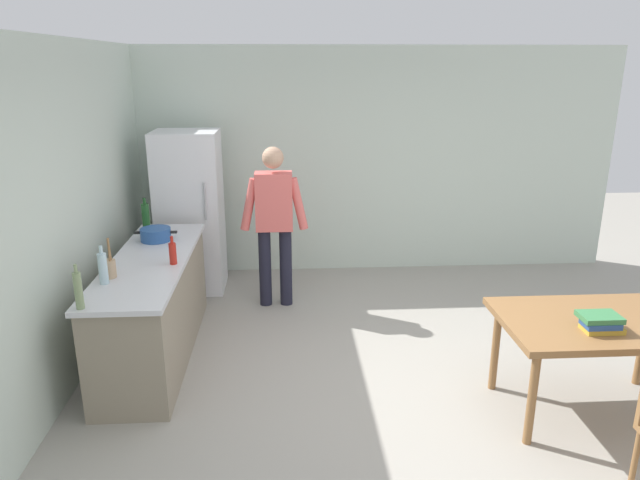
# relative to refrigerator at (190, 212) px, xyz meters

# --- Properties ---
(ground_plane) EXTENTS (14.00, 14.00, 0.00)m
(ground_plane) POSITION_rel_refrigerator_xyz_m (1.90, -2.40, -0.90)
(ground_plane) COLOR #9E998E
(wall_back) EXTENTS (6.40, 0.12, 2.70)m
(wall_back) POSITION_rel_refrigerator_xyz_m (1.90, 0.60, 0.45)
(wall_back) COLOR silver
(wall_back) RESTS_ON ground_plane
(wall_left) EXTENTS (0.12, 5.60, 2.70)m
(wall_left) POSITION_rel_refrigerator_xyz_m (-0.70, -2.20, 0.45)
(wall_left) COLOR silver
(wall_left) RESTS_ON ground_plane
(kitchen_counter) EXTENTS (0.64, 2.20, 0.90)m
(kitchen_counter) POSITION_rel_refrigerator_xyz_m (-0.10, -1.60, -0.45)
(kitchen_counter) COLOR gray
(kitchen_counter) RESTS_ON ground_plane
(refrigerator) EXTENTS (0.70, 0.67, 1.80)m
(refrigerator) POSITION_rel_refrigerator_xyz_m (0.00, 0.00, 0.00)
(refrigerator) COLOR white
(refrigerator) RESTS_ON ground_plane
(person) EXTENTS (0.70, 0.22, 1.70)m
(person) POSITION_rel_refrigerator_xyz_m (0.95, -0.55, 0.08)
(person) COLOR #1E1E2D
(person) RESTS_ON ground_plane
(dining_table) EXTENTS (1.40, 0.90, 0.75)m
(dining_table) POSITION_rel_refrigerator_xyz_m (3.30, -2.70, -0.23)
(dining_table) COLOR olive
(dining_table) RESTS_ON ground_plane
(cooking_pot) EXTENTS (0.40, 0.28, 0.12)m
(cooking_pot) POSITION_rel_refrigerator_xyz_m (-0.15, -1.07, 0.06)
(cooking_pot) COLOR #285193
(cooking_pot) RESTS_ON kitchen_counter
(utensil_jar) EXTENTS (0.11, 0.11, 0.32)m
(utensil_jar) POSITION_rel_refrigerator_xyz_m (-0.31, -2.04, 0.08)
(utensil_jar) COLOR tan
(utensil_jar) RESTS_ON kitchen_counter
(bottle_water_clear) EXTENTS (0.07, 0.07, 0.30)m
(bottle_water_clear) POSITION_rel_refrigerator_xyz_m (-0.31, -2.17, 0.13)
(bottle_water_clear) COLOR silver
(bottle_water_clear) RESTS_ON kitchen_counter
(bottle_sauce_red) EXTENTS (0.06, 0.06, 0.24)m
(bottle_sauce_red) POSITION_rel_refrigerator_xyz_m (0.13, -1.75, 0.10)
(bottle_sauce_red) COLOR #B22319
(bottle_sauce_red) RESTS_ON kitchen_counter
(bottle_vinegar_tall) EXTENTS (0.06, 0.06, 0.32)m
(bottle_vinegar_tall) POSITION_rel_refrigerator_xyz_m (-0.34, -2.63, 0.14)
(bottle_vinegar_tall) COLOR gray
(bottle_vinegar_tall) RESTS_ON kitchen_counter
(bottle_wine_green) EXTENTS (0.08, 0.08, 0.34)m
(bottle_wine_green) POSITION_rel_refrigerator_xyz_m (-0.31, -0.76, 0.15)
(bottle_wine_green) COLOR #1E5123
(bottle_wine_green) RESTS_ON kitchen_counter
(book_stack) EXTENTS (0.28, 0.20, 0.12)m
(book_stack) POSITION_rel_refrigerator_xyz_m (3.20, -2.88, -0.09)
(book_stack) COLOR gold
(book_stack) RESTS_ON dining_table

